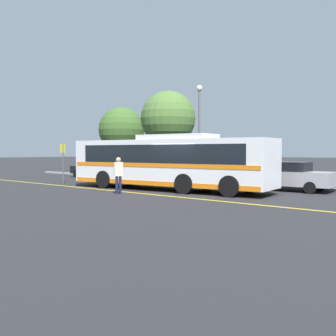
{
  "coord_description": "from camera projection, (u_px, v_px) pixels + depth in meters",
  "views": [
    {
      "loc": [
        12.5,
        -16.0,
        2.13
      ],
      "look_at": [
        -1.24,
        0.22,
        1.2
      ],
      "focal_mm": 42.0,
      "sensor_mm": 36.0,
      "label": 1
    }
  ],
  "objects": [
    {
      "name": "parked_car_0",
      "position": [
        94.0,
        168.0,
        31.44
      ],
      "size": [
        4.05,
        1.89,
        1.44
      ],
      "rotation": [
        0.0,
        0.0,
        1.6
      ],
      "color": "black",
      "rests_on": "ground_plane"
    },
    {
      "name": "tree_0",
      "position": [
        168.0,
        119.0,
        31.77
      ],
      "size": [
        4.45,
        4.45,
        6.98
      ],
      "color": "#513823",
      "rests_on": "ground_plane"
    },
    {
      "name": "bus_stop_sign",
      "position": [
        63.0,
        159.0,
        24.77
      ],
      "size": [
        0.07,
        0.4,
        2.61
      ],
      "rotation": [
        0.0,
        0.0,
        1.68
      ],
      "color": "#59595E",
      "rests_on": "ground_plane"
    },
    {
      "name": "parked_car_3",
      "position": [
        287.0,
        176.0,
        20.98
      ],
      "size": [
        4.94,
        2.07,
        1.54
      ],
      "rotation": [
        0.0,
        0.0,
        1.63
      ],
      "color": "#9E9EA3",
      "rests_on": "ground_plane"
    },
    {
      "name": "curb_strip",
      "position": [
        220.0,
        183.0,
        25.26
      ],
      "size": [
        39.64,
        0.36,
        0.15
      ],
      "primitive_type": "cube",
      "color": "#99999E",
      "rests_on": "ground_plane"
    },
    {
      "name": "tree_1",
      "position": [
        121.0,
        130.0,
        37.64
      ],
      "size": [
        4.37,
        4.37,
        6.33
      ],
      "color": "#513823",
      "rests_on": "ground_plane"
    },
    {
      "name": "parked_car_1",
      "position": [
        149.0,
        170.0,
        28.03
      ],
      "size": [
        4.14,
        2.0,
        1.45
      ],
      "rotation": [
        0.0,
        0.0,
        1.62
      ],
      "color": "black",
      "rests_on": "ground_plane"
    },
    {
      "name": "pedestrian_0",
      "position": [
        118.0,
        173.0,
        19.35
      ],
      "size": [
        0.42,
        0.47,
        1.81
      ],
      "rotation": [
        0.0,
        0.0,
        4.09
      ],
      "color": "#191E38",
      "rests_on": "ground_plane"
    },
    {
      "name": "parked_car_2",
      "position": [
        208.0,
        173.0,
        24.75
      ],
      "size": [
        4.37,
        1.99,
        1.49
      ],
      "rotation": [
        0.0,
        0.0,
        -1.6
      ],
      "color": "#335B33",
      "rests_on": "ground_plane"
    },
    {
      "name": "ground_plane",
      "position": [
        183.0,
        192.0,
        20.36
      ],
      "size": [
        220.0,
        220.0,
        0.0
      ],
      "primitive_type": "plane",
      "color": "#262628"
    },
    {
      "name": "lane_strip_0",
      "position": [
        140.0,
        193.0,
        19.66
      ],
      "size": [
        31.64,
        0.2,
        0.01
      ],
      "primitive_type": "cube",
      "rotation": [
        0.0,
        0.0,
        1.57
      ],
      "color": "gold",
      "rests_on": "ground_plane"
    },
    {
      "name": "street_lamp",
      "position": [
        199.0,
        118.0,
        27.59
      ],
      "size": [
        0.43,
        0.43,
        6.73
      ],
      "color": "#59595E",
      "rests_on": "ground_plane"
    },
    {
      "name": "transit_bus",
      "position": [
        168.0,
        161.0,
        21.26
      ],
      "size": [
        12.13,
        3.75,
        2.99
      ],
      "rotation": [
        0.0,
        0.0,
        1.68
      ],
      "color": "white",
      "rests_on": "ground_plane"
    }
  ]
}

